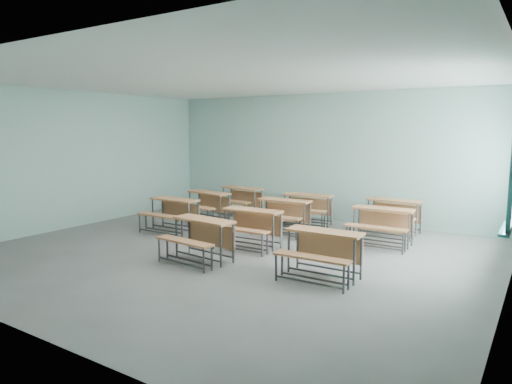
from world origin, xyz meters
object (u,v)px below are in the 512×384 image
(desk_unit_r0c2, at_px, (322,247))
(desk_unit_r3c2, at_px, (393,211))
(desk_unit_r1c0, at_px, (172,210))
(desk_unit_r2c0, at_px, (206,202))
(desk_unit_r0c1, at_px, (200,233))
(desk_unit_r3c0, at_px, (240,197))
(desk_unit_r3c1, at_px, (306,205))
(desk_unit_r2c1, at_px, (282,211))
(desk_unit_r2c2, at_px, (381,221))
(desk_unit_r1c1, at_px, (250,222))

(desk_unit_r0c2, bearing_deg, desk_unit_r3c2, 88.72)
(desk_unit_r1c0, distance_m, desk_unit_r2c0, 1.29)
(desk_unit_r0c1, distance_m, desk_unit_r3c0, 4.36)
(desk_unit_r0c1, distance_m, desk_unit_r2c0, 3.45)
(desk_unit_r0c2, height_order, desk_unit_r3c1, same)
(desk_unit_r3c0, bearing_deg, desk_unit_r1c0, -88.13)
(desk_unit_r0c1, xyz_separation_m, desk_unit_r2c1, (0.14, 2.69, 0.00))
(desk_unit_r0c1, distance_m, desk_unit_r2c2, 3.65)
(desk_unit_r3c0, bearing_deg, desk_unit_r2c2, -9.67)
(desk_unit_r0c1, height_order, desk_unit_r1c0, same)
(desk_unit_r3c0, bearing_deg, desk_unit_r3c1, -0.44)
(desk_unit_r3c1, bearing_deg, desk_unit_r1c1, -96.63)
(desk_unit_r1c1, distance_m, desk_unit_r2c2, 2.62)
(desk_unit_r2c0, xyz_separation_m, desk_unit_r3c1, (2.30, 0.98, 0.00))
(desk_unit_r2c2, distance_m, desk_unit_r3c1, 2.30)
(desk_unit_r1c1, xyz_separation_m, desk_unit_r2c0, (-2.31, 1.49, 0.00))
(desk_unit_r1c1, bearing_deg, desk_unit_r2c1, 90.90)
(desk_unit_r0c1, height_order, desk_unit_r2c0, same)
(desk_unit_r1c1, relative_size, desk_unit_r3c2, 0.99)
(desk_unit_r1c1, xyz_separation_m, desk_unit_r2c1, (-0.08, 1.44, 0.00))
(desk_unit_r3c1, bearing_deg, desk_unit_r2c1, -101.16)
(desk_unit_r1c1, distance_m, desk_unit_r3c0, 3.40)
(desk_unit_r0c2, bearing_deg, desk_unit_r0c1, -173.58)
(desk_unit_r2c2, bearing_deg, desk_unit_r2c1, -178.52)
(desk_unit_r0c1, bearing_deg, desk_unit_r3c1, 91.82)
(desk_unit_r0c2, xyz_separation_m, desk_unit_r2c2, (0.13, 2.52, 0.00))
(desk_unit_r2c0, relative_size, desk_unit_r3c1, 1.01)
(desk_unit_r2c0, distance_m, desk_unit_r2c1, 2.22)
(desk_unit_r1c1, bearing_deg, desk_unit_r2c0, 144.62)
(desk_unit_r1c0, distance_m, desk_unit_r2c2, 4.56)
(desk_unit_r2c0, xyz_separation_m, desk_unit_r3c0, (0.21, 1.18, 0.00))
(desk_unit_r1c1, distance_m, desk_unit_r3c2, 3.39)
(desk_unit_r0c2, relative_size, desk_unit_r2c2, 1.00)
(desk_unit_r0c2, xyz_separation_m, desk_unit_r3c2, (0.01, 3.72, 0.00))
(desk_unit_r3c0, distance_m, desk_unit_r3c1, 2.11)
(desk_unit_r3c1, distance_m, desk_unit_r3c2, 2.01)
(desk_unit_r0c2, height_order, desk_unit_r3c0, same)
(desk_unit_r3c0, height_order, desk_unit_r3c2, same)
(desk_unit_r3c1, xyz_separation_m, desk_unit_r3c2, (1.99, 0.29, 0.00))
(desk_unit_r1c0, distance_m, desk_unit_r3c0, 2.48)
(desk_unit_r1c0, distance_m, desk_unit_r1c1, 2.26)
(desk_unit_r1c1, xyz_separation_m, desk_unit_r2c2, (2.11, 1.56, 0.00))
(desk_unit_r0c1, relative_size, desk_unit_r0c2, 1.04)
(desk_unit_r2c2, height_order, desk_unit_r3c1, same)
(desk_unit_r2c0, bearing_deg, desk_unit_r0c2, -22.18)
(desk_unit_r3c1, bearing_deg, desk_unit_r2c0, -163.80)
(desk_unit_r0c2, xyz_separation_m, desk_unit_r2c0, (-4.28, 2.45, 0.00))
(desk_unit_r2c0, relative_size, desk_unit_r3c2, 1.04)
(desk_unit_r0c1, distance_m, desk_unit_r3c1, 3.73)
(desk_unit_r0c1, relative_size, desk_unit_r3c0, 1.00)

